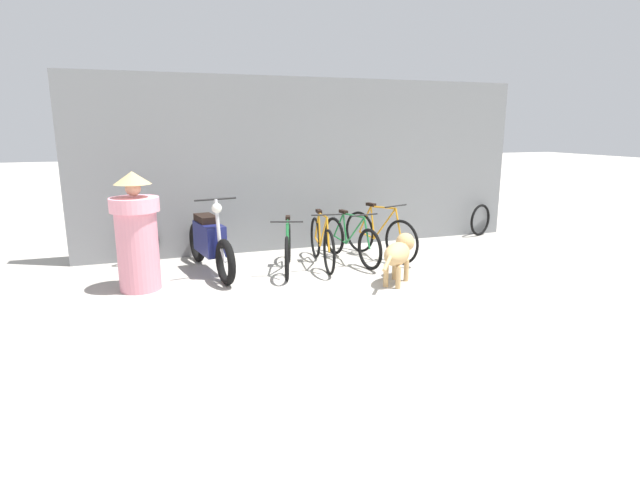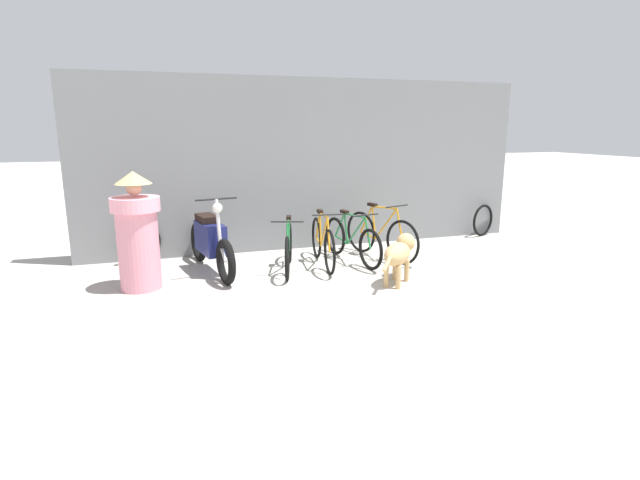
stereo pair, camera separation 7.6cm
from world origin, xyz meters
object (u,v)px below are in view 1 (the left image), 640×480
Objects in this scene: bicycle_1 at (322,243)px; motorcycle at (210,242)px; bicycle_3 at (379,235)px; person_in_robes at (137,232)px; spare_tire_right at (480,220)px; bicycle_0 at (288,249)px; bicycle_2 at (351,241)px; stray_dog at (399,252)px; spare_tire_left at (139,243)px.

bicycle_1 is 1.68m from motorcycle.
person_in_robes reaches higher than bicycle_3.
motorcycle is 3.19× the size of spare_tire_right.
bicycle_0 is 0.91× the size of bicycle_2.
stray_dog is 3.48m from person_in_robes.
bicycle_1 is at bearing -100.43° from bicycle_3.
motorcycle is 2.32× the size of stray_dog.
bicycle_1 is 2.55× the size of spare_tire_left.
bicycle_0 is 0.77× the size of motorcycle.
bicycle_3 is at bearing -179.45° from person_in_robes.
bicycle_2 is 2.19m from motorcycle.
bicycle_2 is 1.05× the size of bicycle_3.
bicycle_1 is 0.98× the size of bicycle_2.
motorcycle is at bearing -159.56° from person_in_robes.
person_in_robes is (-3.69, -0.46, 0.40)m from bicycle_3.
bicycle_2 reaches higher than spare_tire_left.
stray_dog is 3.68m from spare_tire_right.
spare_tire_right is at bearing 97.95° from bicycle_2.
bicycle_0 is 2.13m from person_in_robes.
spare_tire_right is at bearing -174.41° from person_in_robes.
motorcycle reaches higher than bicycle_1.
person_in_robes is at bearing -66.90° from bicycle_0.
bicycle_0 is at bearing -73.30° from bicycle_1.
bicycle_0 is 1.14m from motorcycle.
bicycle_0 is 4.38m from spare_tire_right.
bicycle_2 is 1.97× the size of stray_dog.
bicycle_1 is at bearing -21.37° from spare_tire_left.
bicycle_3 reaches higher than bicycle_2.
bicycle_0 reaches higher than spare_tire_right.
bicycle_3 is 2.72m from motorcycle.
spare_tire_right is (6.31, 1.37, -0.46)m from person_in_robes.
person_in_robes is 1.43m from spare_tire_left.
spare_tire_right is at bearing 89.07° from motorcycle.
bicycle_3 is at bearing -161.00° from spare_tire_right.
bicycle_3 reaches higher than bicycle_0.
bicycle_0 is at bearing -99.79° from bicycle_3.
bicycle_3 is 2.57× the size of spare_tire_right.
motorcycle is (-2.18, 0.10, 0.12)m from bicycle_2.
bicycle_3 is (0.53, 0.07, 0.04)m from bicycle_2.
bicycle_2 is at bearing 77.19° from motorcycle.
bicycle_1 is at bearing 76.70° from stray_dog.
bicycle_2 is 2.70× the size of spare_tire_right.
bicycle_1 is 1.36m from stray_dog.
stray_dog is at bearing -143.31° from spare_tire_right.
bicycle_1 is at bearing -164.07° from spare_tire_right.
stray_dog reaches higher than spare_tire_right.
motorcycle is at bearing -109.02° from bicycle_3.
bicycle_1 reaches higher than bicycle_2.
spare_tire_left is (-0.02, 1.36, -0.44)m from person_in_robes.
bicycle_2 is 3.30m from spare_tire_right.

